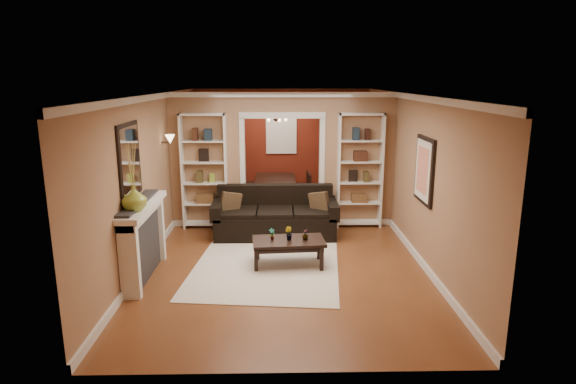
{
  "coord_description": "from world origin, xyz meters",
  "views": [
    {
      "loc": [
        -0.09,
        -8.4,
        2.97
      ],
      "look_at": [
        0.07,
        -0.8,
        1.16
      ],
      "focal_mm": 30.0,
      "sensor_mm": 36.0,
      "label": 1
    }
  ],
  "objects_px": {
    "coffee_table": "(289,253)",
    "bookshelf_right": "(360,171)",
    "bookshelf_left": "(205,172)",
    "sofa": "(275,212)",
    "fireplace": "(145,241)",
    "dining_table": "(277,192)"
  },
  "relations": [
    {
      "from": "bookshelf_left",
      "to": "bookshelf_right",
      "type": "relative_size",
      "value": 1.0
    },
    {
      "from": "sofa",
      "to": "coffee_table",
      "type": "height_order",
      "value": "sofa"
    },
    {
      "from": "sofa",
      "to": "fireplace",
      "type": "height_order",
      "value": "fireplace"
    },
    {
      "from": "bookshelf_left",
      "to": "dining_table",
      "type": "xyz_separation_m",
      "value": [
        1.43,
        1.79,
        -0.84
      ]
    },
    {
      "from": "sofa",
      "to": "fireplace",
      "type": "distance_m",
      "value": 2.76
    },
    {
      "from": "bookshelf_left",
      "to": "bookshelf_right",
      "type": "distance_m",
      "value": 3.1
    },
    {
      "from": "bookshelf_left",
      "to": "fireplace",
      "type": "height_order",
      "value": "bookshelf_left"
    },
    {
      "from": "fireplace",
      "to": "sofa",
      "type": "bearing_deg",
      "value": 45.09
    },
    {
      "from": "sofa",
      "to": "coffee_table",
      "type": "bearing_deg",
      "value": -81.61
    },
    {
      "from": "coffee_table",
      "to": "bookshelf_right",
      "type": "height_order",
      "value": "bookshelf_right"
    },
    {
      "from": "sofa",
      "to": "coffee_table",
      "type": "xyz_separation_m",
      "value": [
        0.22,
        -1.52,
        -0.25
      ]
    },
    {
      "from": "sofa",
      "to": "bookshelf_left",
      "type": "xyz_separation_m",
      "value": [
        -1.4,
        0.58,
        0.69
      ]
    },
    {
      "from": "dining_table",
      "to": "coffee_table",
      "type": "bearing_deg",
      "value": -177.06
    },
    {
      "from": "sofa",
      "to": "bookshelf_left",
      "type": "relative_size",
      "value": 1.03
    },
    {
      "from": "fireplace",
      "to": "bookshelf_left",
      "type": "bearing_deg",
      "value": 77.95
    },
    {
      "from": "coffee_table",
      "to": "bookshelf_left",
      "type": "distance_m",
      "value": 2.82
    },
    {
      "from": "coffee_table",
      "to": "dining_table",
      "type": "xyz_separation_m",
      "value": [
        -0.2,
        3.89,
        0.09
      ]
    },
    {
      "from": "coffee_table",
      "to": "bookshelf_right",
      "type": "bearing_deg",
      "value": 50.39
    },
    {
      "from": "fireplace",
      "to": "dining_table",
      "type": "xyz_separation_m",
      "value": [
        1.97,
        4.32,
        -0.27
      ]
    },
    {
      "from": "sofa",
      "to": "dining_table",
      "type": "xyz_separation_m",
      "value": [
        0.02,
        2.37,
        -0.16
      ]
    },
    {
      "from": "dining_table",
      "to": "bookshelf_right",
      "type": "bearing_deg",
      "value": -136.94
    },
    {
      "from": "fireplace",
      "to": "dining_table",
      "type": "bearing_deg",
      "value": 65.5
    }
  ]
}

